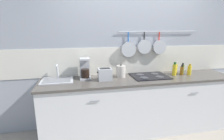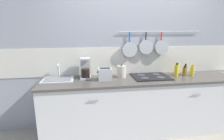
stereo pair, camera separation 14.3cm
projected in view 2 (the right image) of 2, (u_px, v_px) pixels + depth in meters
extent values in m
plane|color=#9E9384|center=(139.00, 130.00, 2.98)|extent=(12.00, 12.00, 0.00)
cube|color=#999EA8|center=(135.00, 52.00, 3.03)|extent=(7.20, 0.06, 2.60)
cube|color=silver|center=(135.00, 60.00, 3.06)|extent=(7.20, 0.07, 0.47)
cylinder|color=#B7BABF|center=(161.00, 31.00, 2.96)|extent=(1.43, 0.02, 0.02)
cylinder|color=#1959B2|center=(130.00, 37.00, 2.90)|extent=(0.02, 0.02, 0.16)
cylinder|color=#B7BABF|center=(130.00, 50.00, 2.92)|extent=(0.25, 0.05, 0.25)
cylinder|color=black|center=(146.00, 36.00, 2.94)|extent=(0.02, 0.02, 0.13)
cylinder|color=#B7BABF|center=(146.00, 47.00, 2.96)|extent=(0.24, 0.05, 0.24)
cylinder|color=red|center=(161.00, 36.00, 2.98)|extent=(0.02, 0.02, 0.14)
cylinder|color=#B7BABF|center=(161.00, 47.00, 2.99)|extent=(0.24, 0.06, 0.24)
cube|color=silver|center=(140.00, 106.00, 2.88)|extent=(3.09, 0.61, 0.88)
cylinder|color=slate|center=(93.00, 101.00, 2.40)|extent=(0.14, 0.01, 0.01)
cylinder|color=slate|center=(196.00, 95.00, 2.62)|extent=(0.14, 0.01, 0.01)
cube|color=#4C4742|center=(141.00, 80.00, 2.77)|extent=(3.13, 0.65, 0.03)
cube|color=#B7BABF|center=(58.00, 80.00, 2.69)|extent=(0.47, 0.37, 0.01)
cube|color=slate|center=(58.00, 79.00, 2.69)|extent=(0.40, 0.30, 0.00)
cylinder|color=#B7BABF|center=(59.00, 71.00, 2.80)|extent=(0.03, 0.03, 0.23)
cylinder|color=#B7BABF|center=(58.00, 65.00, 2.70)|extent=(0.02, 0.15, 0.02)
cube|color=#B7BABF|center=(86.00, 77.00, 2.79)|extent=(0.17, 0.22, 0.02)
cube|color=#B7BABF|center=(85.00, 67.00, 2.82)|extent=(0.15, 0.08, 0.32)
cylinder|color=black|center=(86.00, 73.00, 2.74)|extent=(0.13, 0.13, 0.14)
cube|color=#B7BABF|center=(85.00, 59.00, 2.74)|extent=(0.15, 0.16, 0.02)
cube|color=#B7BABF|center=(105.00, 74.00, 2.68)|extent=(0.21, 0.16, 0.18)
cube|color=black|center=(105.00, 69.00, 2.63)|extent=(0.16, 0.03, 0.00)
cube|color=black|center=(105.00, 68.00, 2.68)|extent=(0.16, 0.03, 0.00)
cube|color=black|center=(98.00, 72.00, 2.65)|extent=(0.02, 0.02, 0.02)
cylinder|color=beige|center=(121.00, 71.00, 2.83)|extent=(0.15, 0.15, 0.19)
sphere|color=black|center=(122.00, 65.00, 2.81)|extent=(0.02, 0.02, 0.02)
cube|color=black|center=(151.00, 77.00, 2.86)|extent=(0.59, 0.48, 0.01)
cylinder|color=#38383D|center=(145.00, 78.00, 2.75)|extent=(0.13, 0.13, 0.00)
cylinder|color=#38383D|center=(161.00, 77.00, 2.79)|extent=(0.13, 0.13, 0.00)
cylinder|color=#38383D|center=(141.00, 75.00, 2.93)|extent=(0.13, 0.13, 0.00)
cylinder|color=#38383D|center=(156.00, 74.00, 2.97)|extent=(0.13, 0.13, 0.00)
cylinder|color=yellow|center=(176.00, 71.00, 2.89)|extent=(0.07, 0.07, 0.19)
cylinder|color=#194C19|center=(177.00, 64.00, 2.86)|extent=(0.04, 0.04, 0.04)
cylinder|color=yellow|center=(178.00, 70.00, 2.98)|extent=(0.05, 0.05, 0.18)
cylinder|color=beige|center=(179.00, 64.00, 2.95)|extent=(0.03, 0.03, 0.04)
cylinder|color=#8C5919|center=(184.00, 72.00, 2.91)|extent=(0.06, 0.06, 0.14)
cylinder|color=black|center=(185.00, 67.00, 2.89)|extent=(0.03, 0.03, 0.03)
cylinder|color=#4C721E|center=(185.00, 70.00, 3.00)|extent=(0.05, 0.05, 0.15)
cylinder|color=black|center=(186.00, 65.00, 2.97)|extent=(0.03, 0.03, 0.03)
cylinder|color=yellow|center=(192.00, 71.00, 2.92)|extent=(0.07, 0.07, 0.15)
cylinder|color=#B28C19|center=(193.00, 66.00, 2.89)|extent=(0.04, 0.04, 0.03)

